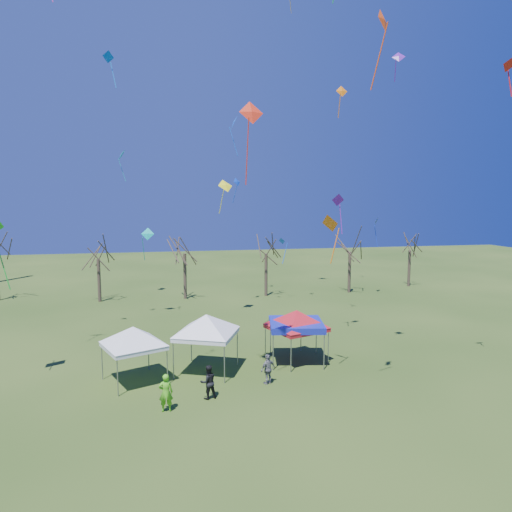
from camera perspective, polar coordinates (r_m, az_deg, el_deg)
The scene contains 28 objects.
ground at distance 24.53m, azimuth 0.11°, elevation -16.87°, with size 140.00×140.00×0.00m, color #294215.
tree_1 at distance 47.22m, azimuth -19.19°, elevation 1.48°, with size 3.42×3.42×7.54m.
tree_2 at distance 46.56m, azimuth -8.95°, elevation 2.32°, with size 3.71×3.71×8.18m.
tree_3 at distance 47.40m, azimuth 1.27°, elevation 2.22°, with size 3.59×3.59×7.91m.
tree_4 at distance 50.29m, azimuth 11.70°, elevation 2.32°, with size 3.58×3.58×7.89m.
tree_5 at distance 55.95m, azimuth 18.74°, elevation 2.20°, with size 3.39×3.39×7.46m.
tent_white_west at distance 25.92m, azimuth -15.11°, elevation -8.97°, with size 3.79×3.79×3.60m.
tent_white_mid at distance 26.64m, azimuth -6.24°, elevation -7.76°, with size 4.14×4.14×3.93m.
tent_red at distance 28.38m, azimuth 5.10°, elevation -7.19°, with size 3.99×3.99×3.72m.
tent_blue at distance 28.47m, azimuth 5.03°, elevation -8.56°, with size 3.75×3.75×2.53m.
person_dark at distance 23.83m, azimuth -6.00°, elevation -15.38°, with size 0.84×0.66×1.73m, color black.
person_grey at distance 25.47m, azimuth 1.52°, elevation -13.95°, with size 0.97×0.40×1.65m, color slate.
person_green at distance 22.80m, azimuth -11.21°, elevation -16.41°, with size 0.67×0.44×1.82m, color #57C51F.
kite_9 at distance 28.34m, azimuth 29.03°, elevation 20.09°, with size 0.83×0.58×1.96m.
kite_18 at distance 31.27m, azimuth 10.66°, elevation 19.51°, with size 0.78×0.34×2.02m.
kite_2 at distance 47.30m, azimuth -16.49°, elevation 12.02°, with size 0.79×1.29×3.16m.
kite_25 at distance 28.53m, azimuth 17.39°, elevation 22.63°, with size 0.85×0.70×1.62m.
kite_24 at distance 30.99m, azimuth -2.80°, elevation 16.27°, with size 0.61×1.04×2.61m.
kite_13 at distance 39.65m, azimuth -13.41°, elevation 2.66°, with size 1.16×0.80×2.84m.
kite_17 at distance 33.01m, azimuth 10.21°, elevation 6.81°, with size 0.95×0.56×2.88m.
kite_27 at distance 25.10m, azimuth 9.30°, elevation 4.03°, with size 1.06×1.24×2.67m.
kite_7 at distance 36.91m, azimuth -17.98°, elevation 22.50°, with size 0.96×0.86×2.60m.
kite_12 at distance 48.65m, azimuth 14.77°, elevation 4.20°, with size 1.00×1.11×3.23m.
kite_5 at distance 21.75m, azimuth -0.58°, elevation 17.38°, with size 1.25×0.72×3.85m.
kite_11 at distance 38.05m, azimuth -3.85°, elevation 8.77°, with size 1.60×1.39×2.88m.
kite_0 at distance 21.89m, azimuth 15.63°, elevation 26.37°, with size 0.97×0.94×3.32m.
kite_22 at distance 45.41m, azimuth 3.31°, elevation 1.76°, with size 0.94×0.98×2.58m.
kite_19 at distance 42.20m, azimuth -2.40°, elevation 9.19°, with size 0.93×0.88×2.35m.
Camera 1 is at (-4.62, -21.99, 9.84)m, focal length 32.00 mm.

